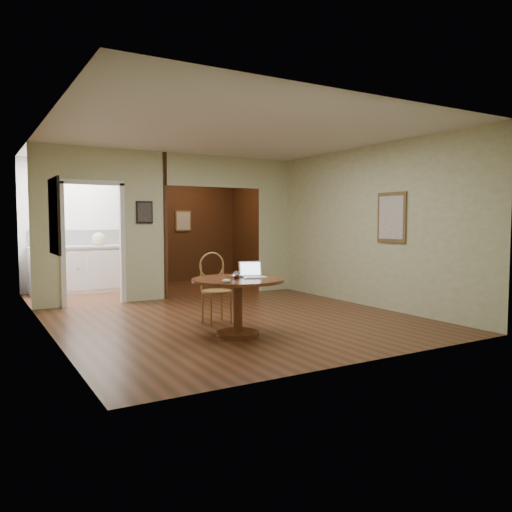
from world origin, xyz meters
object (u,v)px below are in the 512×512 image
chair (215,284)px  open_laptop (252,273)px  dining_table (238,293)px  closed_laptop (244,276)px

chair → open_laptop: bearing=-80.9°
chair → open_laptop: size_ratio=2.95×
dining_table → chair: 0.87m
dining_table → open_laptop: size_ratio=3.40×
open_laptop → chair: bearing=116.7°
dining_table → chair: chair is taller
open_laptop → dining_table: bearing=-160.0°
dining_table → open_laptop: 0.33m
dining_table → closed_laptop: size_ratio=3.68×
open_laptop → closed_laptop: size_ratio=1.08×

